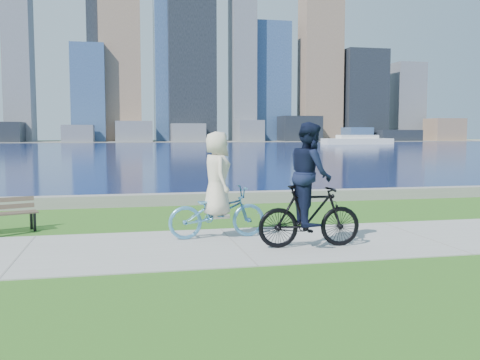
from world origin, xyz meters
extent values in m
plane|color=#285917|center=(0.00, 0.00, 0.00)|extent=(320.00, 320.00, 0.00)
cube|color=gray|center=(0.00, 0.00, 0.01)|extent=(80.00, 3.50, 0.02)
cube|color=gray|center=(0.00, 6.20, 0.17)|extent=(90.00, 0.50, 0.35)
cube|color=#0B1848|center=(0.00, 72.00, 0.00)|extent=(320.00, 131.00, 0.01)
cube|color=gray|center=(0.00, 130.00, 0.06)|extent=(320.00, 30.00, 0.12)
cube|color=black|center=(-28.30, 121.58, 2.35)|extent=(7.33, 9.78, 4.69)
cube|color=slate|center=(-12.32, 119.27, 2.02)|extent=(6.98, 7.24, 4.05)
cube|color=slate|center=(0.34, 121.73, 2.51)|extent=(8.58, 9.09, 5.02)
cube|color=slate|center=(13.46, 121.89, 2.25)|extent=(8.14, 6.99, 4.50)
cube|color=slate|center=(28.98, 122.81, 2.70)|extent=(6.28, 9.69, 5.40)
cube|color=black|center=(42.56, 122.29, 3.27)|extent=(10.12, 7.39, 6.54)
cube|color=navy|center=(58.48, 122.40, 1.83)|extent=(6.45, 7.25, 3.67)
cube|color=black|center=(68.53, 119.58, 1.51)|extent=(11.43, 7.09, 3.02)
cube|color=#7E624D|center=(82.85, 119.77, 3.05)|extent=(8.73, 7.21, 6.10)
cube|color=slate|center=(-26.38, 128.51, 31.77)|extent=(6.17, 8.51, 63.53)
cube|color=navy|center=(-10.31, 128.34, 11.90)|extent=(8.05, 9.07, 23.81)
cube|color=#7E624D|center=(-2.62, 131.52, 19.08)|extent=(10.11, 10.36, 38.16)
cube|color=black|center=(15.19, 128.09, 26.81)|extent=(11.97, 8.18, 53.62)
cube|color=slate|center=(28.89, 129.23, 25.69)|extent=(6.14, 7.81, 51.38)
cube|color=navy|center=(36.12, 132.55, 15.86)|extent=(11.80, 9.80, 31.72)
cube|color=#7E624D|center=(50.59, 129.01, 20.00)|extent=(10.62, 7.45, 40.00)
cube|color=black|center=(62.53, 128.20, 12.39)|extent=(11.70, 9.63, 24.77)
cube|color=slate|center=(77.26, 129.50, 10.99)|extent=(8.40, 6.03, 21.98)
cube|color=navy|center=(10.00, 131.00, 32.00)|extent=(8.00, 8.00, 64.00)
cube|color=silver|center=(41.84, 85.66, 0.58)|extent=(13.46, 3.85, 1.15)
cube|color=silver|center=(41.84, 85.66, 1.49)|extent=(7.69, 2.88, 0.67)
cube|color=black|center=(-4.12, 2.44, 0.21)|extent=(0.07, 0.07, 0.41)
cube|color=black|center=(-4.24, 2.74, 0.21)|extent=(0.07, 0.07, 0.41)
cube|color=brown|center=(-4.71, 2.20, 0.43)|extent=(1.39, 0.62, 0.04)
cube|color=brown|center=(-4.76, 2.34, 0.43)|extent=(1.39, 0.62, 0.04)
cube|color=brown|center=(-4.82, 2.48, 0.43)|extent=(1.39, 0.62, 0.04)
cube|color=brown|center=(-4.86, 2.58, 0.55)|extent=(1.38, 0.59, 0.11)
cube|color=brown|center=(-4.87, 2.60, 0.70)|extent=(1.38, 0.59, 0.11)
imported|color=#5198C6|center=(-0.25, 0.74, 0.56)|extent=(0.81, 2.08, 1.07)
imported|color=white|center=(-0.25, 0.74, 1.34)|extent=(0.61, 0.91, 1.79)
imported|color=black|center=(1.32, -0.55, 0.62)|extent=(0.69, 2.02, 1.20)
imported|color=black|center=(1.32, -0.55, 1.43)|extent=(0.79, 0.98, 1.96)
camera|label=1|loc=(-2.13, -10.13, 2.20)|focal=40.00mm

